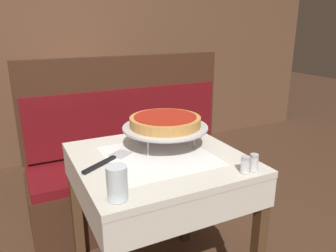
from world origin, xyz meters
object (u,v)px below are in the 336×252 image
dining_table_rear (91,104)px  deep_dish_pizza (165,121)px  pepper_shaker (254,162)px  salt_shaker (245,165)px  pizza_pan_stand (165,128)px  pizza_server (108,160)px  water_glass_near (117,183)px  dining_table_front (159,177)px  condiment_caddy (91,88)px  booth_bench (136,172)px

dining_table_rear → deep_dish_pizza: size_ratio=2.33×
pepper_shaker → deep_dish_pizza: bearing=117.4°
deep_dish_pizza → salt_shaker: deep_dish_pizza is taller
pizza_pan_stand → pizza_server: 0.32m
water_glass_near → dining_table_rear: bearing=79.3°
dining_table_front → water_glass_near: (-0.29, -0.29, 0.17)m
condiment_caddy → pizza_pan_stand: bearing=-90.5°
salt_shaker → condiment_caddy: size_ratio=0.42×
pepper_shaker → condiment_caddy: 1.93m
deep_dish_pizza → water_glass_near: 0.53m
pizza_pan_stand → deep_dish_pizza: bearing=-135.0°
water_glass_near → condiment_caddy: bearing=78.8°
pizza_server → condiment_caddy: size_ratio=1.62×
dining_table_rear → water_glass_near: (-0.35, -1.86, 0.17)m
pizza_server → water_glass_near: 0.34m
condiment_caddy → booth_bench: bearing=-84.1°
dining_table_front → pepper_shaker: (0.28, -0.32, 0.14)m
dining_table_rear → deep_dish_pizza: bearing=-89.6°
dining_table_front → water_glass_near: size_ratio=6.36×
deep_dish_pizza → pepper_shaker: 0.46m
pizza_server → condiment_caddy: 1.60m
dining_table_rear → pizza_pan_stand: bearing=-89.6°
dining_table_front → booth_bench: (0.17, 0.77, -0.34)m
deep_dish_pizza → condiment_caddy: bearing=89.5°
deep_dish_pizza → pepper_shaker: (0.21, -0.40, -0.10)m
pizza_pan_stand → deep_dish_pizza: size_ratio=1.21×
dining_table_front → condiment_caddy: (0.09, 1.61, 0.14)m
salt_shaker → water_glass_near: bearing=177.2°
water_glass_near → salt_shaker: 0.53m
deep_dish_pizza → pizza_server: size_ratio=1.27×
dining_table_rear → dining_table_front: bearing=-92.3°
booth_bench → salt_shaker: (0.06, -1.08, 0.48)m
pizza_server → salt_shaker: 0.58m
dining_table_front → deep_dish_pizza: (0.07, 0.08, 0.24)m
deep_dish_pizza → pepper_shaker: bearing=-62.6°
booth_bench → condiment_caddy: bearing=95.9°
dining_table_rear → booth_bench: booth_bench is taller
pepper_shaker → condiment_caddy: size_ratio=0.43×
dining_table_front → booth_bench: booth_bench is taller
deep_dish_pizza → booth_bench: bearing=81.7°
salt_shaker → pepper_shaker: size_ratio=0.98×
pepper_shaker → salt_shaker: bearing=180.0°
deep_dish_pizza → condiment_caddy: size_ratio=2.07×
condiment_caddy → water_glass_near: bearing=-101.2°
deep_dish_pizza → salt_shaker: 0.44m
salt_shaker → pizza_pan_stand: bearing=112.1°
booth_bench → pizza_pan_stand: size_ratio=3.59×
dining_table_rear → condiment_caddy: bearing=59.0°
water_glass_near → salt_shaker: water_glass_near is taller
booth_bench → condiment_caddy: size_ratio=8.96×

